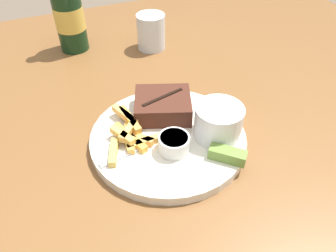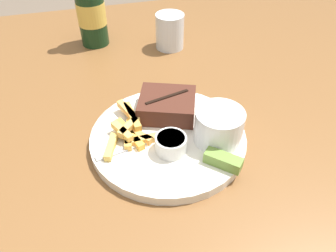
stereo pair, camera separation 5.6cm
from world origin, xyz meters
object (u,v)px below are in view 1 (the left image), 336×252
at_px(beer_bottle, 69,16).
at_px(dinner_plate, 168,138).
at_px(steak_portion, 163,105).
at_px(drinking_glass, 151,32).
at_px(coleslaw_cup, 219,120).
at_px(pickle_spear, 228,155).
at_px(fork_utensil, 133,150).
at_px(dipping_sauce_cup, 174,143).

bearing_deg(beer_bottle, dinner_plate, -78.44).
xyz_separation_m(dinner_plate, steak_portion, (0.01, 0.06, 0.03)).
distance_m(steak_portion, drinking_glass, 0.29).
distance_m(coleslaw_cup, drinking_glass, 0.38).
relative_size(dinner_plate, beer_bottle, 1.15).
xyz_separation_m(pickle_spear, fork_utensil, (-0.14, 0.08, -0.01)).
bearing_deg(dinner_plate, coleslaw_cup, -22.95).
height_order(coleslaw_cup, drinking_glass, drinking_glass).
bearing_deg(fork_utensil, dinner_plate, 0.00).
height_order(dinner_plate, drinking_glass, drinking_glass).
relative_size(beer_bottle, drinking_glass, 2.76).
bearing_deg(fork_utensil, coleslaw_cup, -19.05).
relative_size(dinner_plate, pickle_spear, 4.70).
relative_size(fork_utensil, beer_bottle, 0.56).
xyz_separation_m(steak_portion, drinking_glass, (0.08, 0.28, 0.01)).
height_order(fork_utensil, drinking_glass, drinking_glass).
xyz_separation_m(dipping_sauce_cup, pickle_spear, (0.07, -0.05, -0.01)).
distance_m(dinner_plate, beer_bottle, 0.43).
distance_m(coleslaw_cup, beer_bottle, 0.48).
distance_m(dipping_sauce_cup, drinking_glass, 0.39).
relative_size(pickle_spear, beer_bottle, 0.24).
bearing_deg(dinner_plate, drinking_glass, 73.83).
bearing_deg(fork_utensil, steak_portion, 29.18).
height_order(steak_portion, fork_utensil, steak_portion).
bearing_deg(drinking_glass, beer_bottle, 158.37).
height_order(pickle_spear, beer_bottle, beer_bottle).
bearing_deg(pickle_spear, coleslaw_cup, 76.54).
xyz_separation_m(beer_bottle, drinking_glass, (0.18, -0.07, -0.04)).
bearing_deg(steak_portion, fork_utensil, -138.99).
bearing_deg(steak_portion, beer_bottle, 105.64).
bearing_deg(fork_utensil, pickle_spear, -41.42).
height_order(coleslaw_cup, pickle_spear, coleslaw_cup).
relative_size(pickle_spear, fork_utensil, 0.44).
xyz_separation_m(dinner_plate, beer_bottle, (-0.08, 0.41, 0.08)).
distance_m(steak_portion, beer_bottle, 0.37).
bearing_deg(beer_bottle, coleslaw_cup, -69.87).
bearing_deg(dipping_sauce_cup, dinner_plate, 81.45).
height_order(beer_bottle, drinking_glass, beer_bottle).
distance_m(dinner_plate, fork_utensil, 0.07).
height_order(coleslaw_cup, beer_bottle, beer_bottle).
distance_m(fork_utensil, drinking_glass, 0.40).
bearing_deg(drinking_glass, dinner_plate, -106.17).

